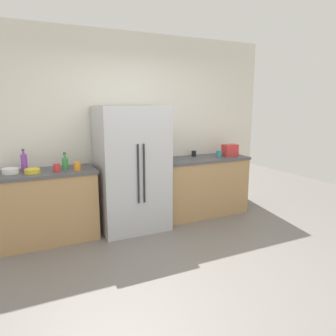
% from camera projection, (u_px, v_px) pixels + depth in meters
% --- Properties ---
extents(ground_plane, '(9.60, 9.60, 0.00)m').
position_uv_depth(ground_plane, '(191.00, 277.00, 3.26)').
color(ground_plane, slate).
extents(kitchen_back_panel, '(4.64, 0.10, 2.76)m').
position_uv_depth(kitchen_back_panel, '(127.00, 129.00, 4.71)').
color(kitchen_back_panel, silver).
rests_on(kitchen_back_panel, ground_plane).
extents(counter_left, '(1.23, 0.61, 0.92)m').
position_uv_depth(counter_left, '(47.00, 206.00, 4.06)').
color(counter_left, tan).
rests_on(counter_left, ground_plane).
extents(counter_right, '(1.40, 0.61, 0.92)m').
position_uv_depth(counter_right, '(203.00, 186.00, 5.07)').
color(counter_right, tan).
rests_on(counter_right, ground_plane).
extents(refrigerator, '(0.93, 0.72, 1.73)m').
position_uv_depth(refrigerator, '(132.00, 169.00, 4.41)').
color(refrigerator, '#B7BABF').
rests_on(refrigerator, ground_plane).
extents(toaster, '(0.23, 0.16, 0.19)m').
position_uv_depth(toaster, '(230.00, 150.00, 5.11)').
color(toaster, red).
rests_on(toaster, counter_right).
extents(bottle_a, '(0.08, 0.08, 0.22)m').
position_uv_depth(bottle_a, '(65.00, 163.00, 4.07)').
color(bottle_a, green).
rests_on(bottle_a, counter_left).
extents(bottle_b, '(0.08, 0.08, 0.28)m').
position_uv_depth(bottle_b, '(24.00, 162.00, 3.93)').
color(bottle_b, purple).
rests_on(bottle_b, counter_left).
extents(cup_a, '(0.08, 0.08, 0.10)m').
position_uv_depth(cup_a, '(57.00, 168.00, 3.91)').
color(cup_a, red).
rests_on(cup_a, counter_left).
extents(cup_b, '(0.09, 0.09, 0.11)m').
position_uv_depth(cup_b, '(77.00, 166.00, 4.00)').
color(cup_b, orange).
rests_on(cup_b, counter_left).
extents(cup_c, '(0.09, 0.09, 0.10)m').
position_uv_depth(cup_c, '(219.00, 154.00, 5.02)').
color(cup_c, teal).
rests_on(cup_c, counter_right).
extents(cup_d, '(0.07, 0.07, 0.09)m').
position_uv_depth(cup_d, '(194.00, 153.00, 5.09)').
color(cup_d, black).
rests_on(cup_d, counter_right).
extents(bowl_a, '(0.19, 0.19, 0.06)m').
position_uv_depth(bowl_a, '(10.00, 171.00, 3.82)').
color(bowl_a, white).
rests_on(bowl_a, counter_left).
extents(bowl_b, '(0.18, 0.18, 0.06)m').
position_uv_depth(bowl_b, '(32.00, 171.00, 3.83)').
color(bowl_b, yellow).
rests_on(bowl_b, counter_left).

